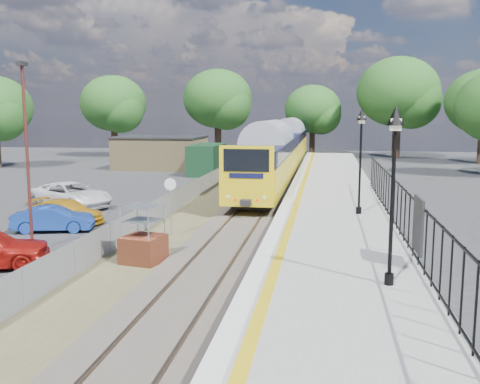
% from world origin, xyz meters
% --- Properties ---
extents(ground, '(120.00, 120.00, 0.00)m').
position_xyz_m(ground, '(0.00, 0.00, 0.00)').
color(ground, '#2D2D30').
rests_on(ground, ground).
extents(track_bed, '(5.90, 80.00, 0.29)m').
position_xyz_m(track_bed, '(-0.47, 9.67, 0.09)').
color(track_bed, '#473F38').
rests_on(track_bed, ground).
extents(platform, '(5.00, 70.00, 0.90)m').
position_xyz_m(platform, '(4.20, 8.00, 0.45)').
color(platform, gray).
rests_on(platform, ground).
extents(platform_edge, '(0.90, 70.00, 0.01)m').
position_xyz_m(platform_edge, '(2.14, 8.00, 0.90)').
color(platform_edge, silver).
rests_on(platform_edge, platform).
extents(victorian_lamp_south, '(0.44, 0.44, 4.60)m').
position_xyz_m(victorian_lamp_south, '(5.50, -4.00, 4.30)').
color(victorian_lamp_south, black).
rests_on(victorian_lamp_south, platform).
extents(victorian_lamp_north, '(0.44, 0.44, 4.60)m').
position_xyz_m(victorian_lamp_north, '(5.30, 6.00, 4.30)').
color(victorian_lamp_north, black).
rests_on(victorian_lamp_north, platform).
extents(palisade_fence, '(0.12, 26.00, 2.00)m').
position_xyz_m(palisade_fence, '(6.55, 2.24, 1.84)').
color(palisade_fence, black).
rests_on(palisade_fence, platform).
extents(wire_fence, '(0.06, 52.00, 1.20)m').
position_xyz_m(wire_fence, '(-4.20, 12.00, 0.60)').
color(wire_fence, '#999EA3').
rests_on(wire_fence, ground).
extents(outbuilding, '(10.80, 10.10, 3.12)m').
position_xyz_m(outbuilding, '(-10.91, 31.21, 1.52)').
color(outbuilding, '#9A8757').
rests_on(outbuilding, ground).
extents(tree_line, '(56.80, 43.80, 11.88)m').
position_xyz_m(tree_line, '(1.40, 42.00, 6.61)').
color(tree_line, '#332319').
rests_on(tree_line, ground).
extents(train, '(2.82, 40.83, 3.51)m').
position_xyz_m(train, '(0.00, 28.27, 2.34)').
color(train, gold).
rests_on(train, ground).
extents(brick_plinth, '(1.56, 1.56, 2.12)m').
position_xyz_m(brick_plinth, '(-2.50, -0.15, 1.02)').
color(brick_plinth, brown).
rests_on(brick_plinth, ground).
extents(speed_sign, '(0.52, 0.10, 2.58)m').
position_xyz_m(speed_sign, '(-2.68, 3.92, 1.73)').
color(speed_sign, '#999EA3').
rests_on(speed_sign, ground).
extents(carpark_lamp, '(0.25, 0.50, 7.21)m').
position_xyz_m(carpark_lamp, '(-7.46, 1.03, 4.10)').
color(carpark_lamp, '#50201A').
rests_on(carpark_lamp, ground).
extents(car_blue, '(3.73, 2.08, 1.17)m').
position_xyz_m(car_blue, '(-8.28, 4.22, 0.58)').
color(car_blue, navy).
rests_on(car_blue, ground).
extents(car_yellow, '(4.19, 2.59, 1.13)m').
position_xyz_m(car_yellow, '(-8.57, 6.09, 0.57)').
color(car_yellow, '#CA9017').
rests_on(car_yellow, ground).
extents(car_white, '(5.67, 4.25, 1.43)m').
position_xyz_m(car_white, '(-10.40, 10.19, 0.72)').
color(car_white, white).
rests_on(car_white, ground).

